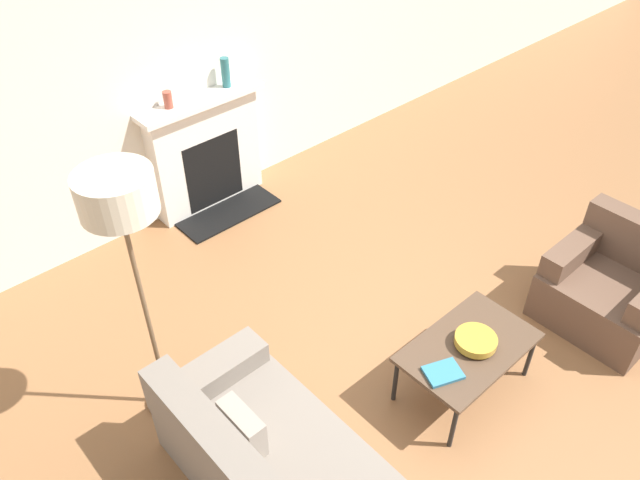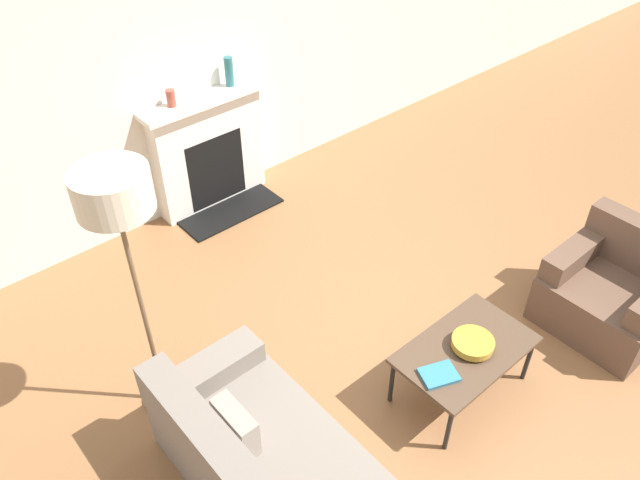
{
  "view_description": "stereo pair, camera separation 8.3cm",
  "coord_description": "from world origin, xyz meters",
  "px_view_note": "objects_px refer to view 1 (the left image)",
  "views": [
    {
      "loc": [
        -2.68,
        -1.57,
        3.63
      ],
      "look_at": [
        -0.07,
        1.3,
        0.45
      ],
      "focal_mm": 35.0,
      "sensor_mm": 36.0,
      "label": 1
    },
    {
      "loc": [
        -2.61,
        -1.63,
        3.63
      ],
      "look_at": [
        -0.07,
        1.3,
        0.45
      ],
      "focal_mm": 35.0,
      "sensor_mm": 36.0,
      "label": 2
    }
  ],
  "objects_px": {
    "fireplace": "(207,154)",
    "bowl": "(476,341)",
    "armchair_near": "(611,287)",
    "mantel_vase_center_left": "(226,72)",
    "mantel_vase_left": "(168,100)",
    "floor_lamp": "(121,212)",
    "coffee_table": "(468,349)",
    "book": "(443,373)"
  },
  "relations": [
    {
      "from": "book",
      "to": "mantel_vase_left",
      "type": "relative_size",
      "value": 1.89
    },
    {
      "from": "book",
      "to": "coffee_table",
      "type": "bearing_deg",
      "value": 27.96
    },
    {
      "from": "fireplace",
      "to": "armchair_near",
      "type": "relative_size",
      "value": 1.43
    },
    {
      "from": "fireplace",
      "to": "floor_lamp",
      "type": "relative_size",
      "value": 0.65
    },
    {
      "from": "fireplace",
      "to": "armchair_near",
      "type": "distance_m",
      "value": 3.67
    },
    {
      "from": "mantel_vase_center_left",
      "to": "mantel_vase_left",
      "type": "bearing_deg",
      "value": 180.0
    },
    {
      "from": "fireplace",
      "to": "mantel_vase_center_left",
      "type": "xyz_separation_m",
      "value": [
        0.31,
        0.01,
        0.71
      ]
    },
    {
      "from": "fireplace",
      "to": "book",
      "type": "distance_m",
      "value": 3.11
    },
    {
      "from": "coffee_table",
      "to": "book",
      "type": "height_order",
      "value": "book"
    },
    {
      "from": "coffee_table",
      "to": "floor_lamp",
      "type": "relative_size",
      "value": 0.5
    },
    {
      "from": "mantel_vase_center_left",
      "to": "armchair_near",
      "type": "bearing_deg",
      "value": -72.07
    },
    {
      "from": "fireplace",
      "to": "book",
      "type": "xyz_separation_m",
      "value": [
        -0.31,
        -3.09,
        -0.1
      ]
    },
    {
      "from": "armchair_near",
      "to": "mantel_vase_center_left",
      "type": "bearing_deg",
      "value": -162.07
    },
    {
      "from": "mantel_vase_left",
      "to": "armchair_near",
      "type": "bearing_deg",
      "value": -63.34
    },
    {
      "from": "mantel_vase_left",
      "to": "mantel_vase_center_left",
      "type": "relative_size",
      "value": 0.55
    },
    {
      "from": "armchair_near",
      "to": "floor_lamp",
      "type": "xyz_separation_m",
      "value": [
        -3.01,
        1.61,
        1.34
      ]
    },
    {
      "from": "coffee_table",
      "to": "mantel_vase_left",
      "type": "height_order",
      "value": "mantel_vase_left"
    },
    {
      "from": "mantel_vase_left",
      "to": "mantel_vase_center_left",
      "type": "height_order",
      "value": "mantel_vase_center_left"
    },
    {
      "from": "floor_lamp",
      "to": "mantel_vase_left",
      "type": "relative_size",
      "value": 12.7
    },
    {
      "from": "fireplace",
      "to": "mantel_vase_left",
      "type": "xyz_separation_m",
      "value": [
        -0.3,
        0.01,
        0.65
      ]
    },
    {
      "from": "armchair_near",
      "to": "floor_lamp",
      "type": "relative_size",
      "value": 0.45
    },
    {
      "from": "armchair_near",
      "to": "mantel_vase_center_left",
      "type": "xyz_separation_m",
      "value": [
        -1.1,
        3.39,
        0.96
      ]
    },
    {
      "from": "bowl",
      "to": "coffee_table",
      "type": "bearing_deg",
      "value": 147.59
    },
    {
      "from": "coffee_table",
      "to": "mantel_vase_center_left",
      "type": "xyz_separation_m",
      "value": [
        0.3,
        3.07,
        0.86
      ]
    },
    {
      "from": "floor_lamp",
      "to": "mantel_vase_center_left",
      "type": "xyz_separation_m",
      "value": [
        1.91,
        1.78,
        -0.39
      ]
    },
    {
      "from": "fireplace",
      "to": "bowl",
      "type": "height_order",
      "value": "fireplace"
    },
    {
      "from": "armchair_near",
      "to": "coffee_table",
      "type": "bearing_deg",
      "value": -102.86
    },
    {
      "from": "bowl",
      "to": "mantel_vase_center_left",
      "type": "relative_size",
      "value": 1.05
    },
    {
      "from": "fireplace",
      "to": "mantel_vase_center_left",
      "type": "height_order",
      "value": "mantel_vase_center_left"
    },
    {
      "from": "floor_lamp",
      "to": "coffee_table",
      "type": "bearing_deg",
      "value": -38.77
    },
    {
      "from": "armchair_near",
      "to": "mantel_vase_center_left",
      "type": "height_order",
      "value": "mantel_vase_center_left"
    },
    {
      "from": "armchair_near",
      "to": "mantel_vase_left",
      "type": "bearing_deg",
      "value": -153.34
    },
    {
      "from": "floor_lamp",
      "to": "bowl",
      "type": "bearing_deg",
      "value": -38.65
    },
    {
      "from": "armchair_near",
      "to": "floor_lamp",
      "type": "height_order",
      "value": "floor_lamp"
    },
    {
      "from": "book",
      "to": "fireplace",
      "type": "bearing_deg",
      "value": 106.57
    },
    {
      "from": "armchair_near",
      "to": "bowl",
      "type": "relative_size",
      "value": 3.03
    },
    {
      "from": "fireplace",
      "to": "armchair_near",
      "type": "bearing_deg",
      "value": -67.38
    },
    {
      "from": "fireplace",
      "to": "bowl",
      "type": "distance_m",
      "value": 3.08
    },
    {
      "from": "book",
      "to": "floor_lamp",
      "type": "height_order",
      "value": "floor_lamp"
    },
    {
      "from": "floor_lamp",
      "to": "mantel_vase_left",
      "type": "distance_m",
      "value": 2.25
    },
    {
      "from": "book",
      "to": "floor_lamp",
      "type": "bearing_deg",
      "value": 156.58
    },
    {
      "from": "armchair_near",
      "to": "coffee_table",
      "type": "xyz_separation_m",
      "value": [
        -1.4,
        0.32,
        0.1
      ]
    }
  ]
}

